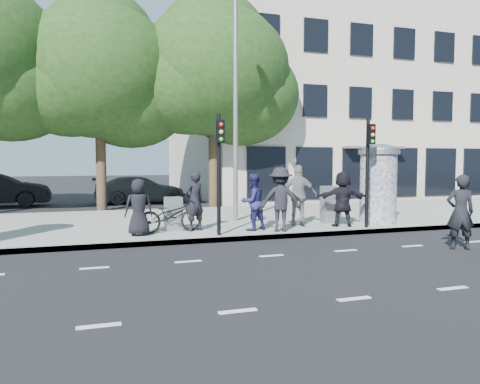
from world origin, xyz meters
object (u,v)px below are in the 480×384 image
object	(u,v)px
traffic_pole_near	(219,161)
ped_b	(195,201)
street_lamp	(236,86)
bicycle	(171,215)
ped_d	(280,199)
cabinet_right	(330,204)
traffic_pole_far	(368,161)
ad_column_right	(378,182)
ped_a	(139,207)
ped_c	(253,202)
ped_e	(299,195)
ped_f	(343,199)
man_road	(460,212)
cabinet_left	(173,214)
car_right	(141,190)

from	to	relation	value
traffic_pole_near	ped_b	xyz separation A→B (m)	(-0.47, 1.05, -1.19)
street_lamp	bicycle	world-z (taller)	street_lamp
ped_d	cabinet_right	size ratio (longest dim) A/B	1.54
traffic_pole_far	ped_d	bearing A→B (deg)	176.85
ad_column_right	traffic_pole_far	world-z (taller)	traffic_pole_far
ped_a	street_lamp	bearing A→B (deg)	-148.05
ad_column_right	ped_a	bearing A→B (deg)	-178.30
ped_c	street_lamp	bearing A→B (deg)	-114.95
traffic_pole_near	ped_e	size ratio (longest dim) A/B	1.73
traffic_pole_far	ped_f	xyz separation A→B (m)	(-0.60, 0.49, -1.20)
traffic_pole_near	traffic_pole_far	world-z (taller)	same
ad_column_right	street_lamp	bearing A→B (deg)	156.27
ped_c	ped_f	bearing A→B (deg)	157.88
ped_b	ped_f	distance (m)	4.71
street_lamp	cabinet_right	size ratio (longest dim) A/B	6.49
ad_column_right	man_road	bearing A→B (deg)	-94.91
ped_a	cabinet_left	world-z (taller)	ped_a
ad_column_right	ped_b	bearing A→B (deg)	178.66
man_road	cabinet_right	xyz separation A→B (m)	(-1.20, 4.48, -0.18)
street_lamp	cabinet_right	bearing A→B (deg)	-27.28
ped_f	ad_column_right	bearing A→B (deg)	-145.89
man_road	street_lamp	bearing A→B (deg)	-32.80
ped_b	bicycle	distance (m)	0.83
cabinet_left	bicycle	bearing A→B (deg)	-123.03
ad_column_right	man_road	size ratio (longest dim) A/B	1.39
ped_d	car_right	bearing A→B (deg)	-59.50
traffic_pole_far	street_lamp	bearing A→B (deg)	140.12
ped_b	bicycle	world-z (taller)	ped_b
ped_e	man_road	bearing A→B (deg)	145.28
cabinet_left	ped_a	bearing A→B (deg)	-159.37
ped_c	traffic_pole_far	bearing A→B (deg)	150.47
ad_column_right	ped_a	world-z (taller)	ad_column_right
bicycle	cabinet_left	bearing A→B (deg)	-36.16
traffic_pole_near	cabinet_left	bearing A→B (deg)	130.78
traffic_pole_far	ped_e	world-z (taller)	traffic_pole_far
ped_b	ped_e	xyz separation A→B (m)	(3.43, 0.05, 0.09)
street_lamp	man_road	bearing A→B (deg)	-55.74
ped_d	bicycle	bearing A→B (deg)	3.28
street_lamp	ped_a	size ratio (longest dim) A/B	5.00
ped_a	cabinet_right	bearing A→B (deg)	-173.27
ped_d	man_road	xyz separation A→B (m)	(3.54, -3.27, -0.15)
bicycle	cabinet_right	size ratio (longest dim) A/B	1.57
street_lamp	ped_e	size ratio (longest dim) A/B	4.07
ped_c	ped_e	distance (m)	1.83
ad_column_right	ped_c	distance (m)	4.64
ped_d	street_lamp	bearing A→B (deg)	-61.18
ped_e	man_road	xyz separation A→B (m)	(2.50, -4.21, -0.18)
ped_f	bicycle	distance (m)	5.44
ped_c	ped_e	size ratio (longest dim) A/B	0.87
ped_b	ped_c	distance (m)	1.74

